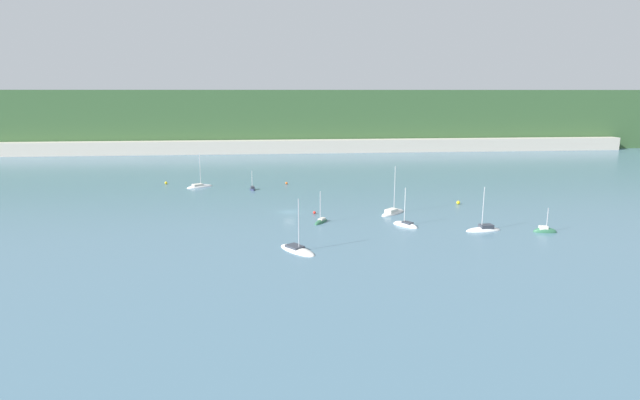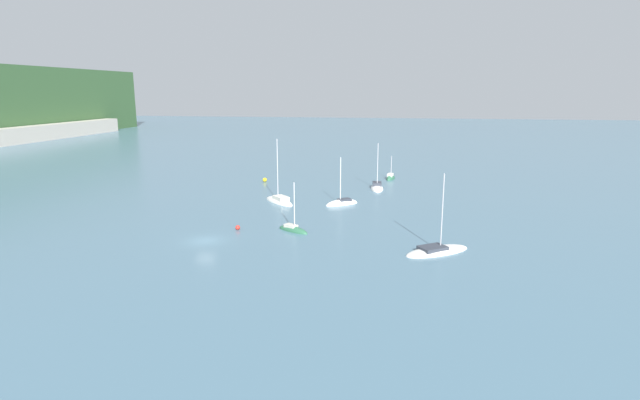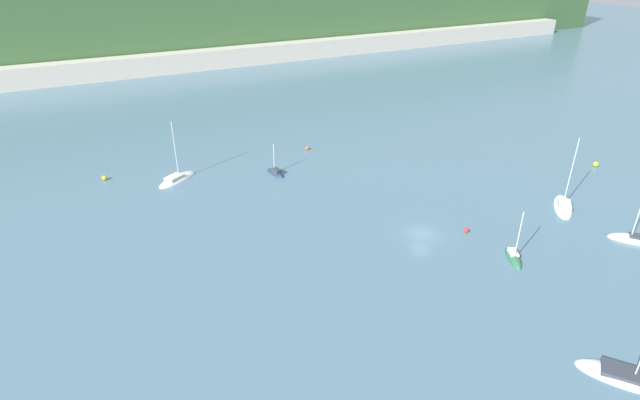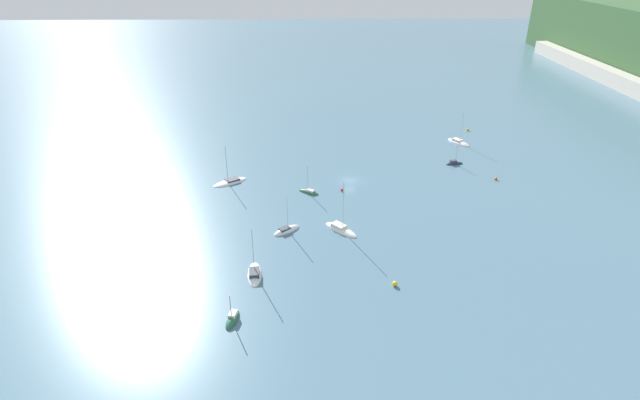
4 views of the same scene
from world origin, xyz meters
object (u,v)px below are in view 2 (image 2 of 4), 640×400
sailboat_0 (279,201)px  sailboat_2 (342,204)px  sailboat_4 (437,251)px  sailboat_5 (391,179)px  mooring_buoy_2 (265,180)px  sailboat_3 (377,188)px  mooring_buoy_1 (238,228)px  sailboat_1 (293,230)px

sailboat_0 → sailboat_2: sailboat_0 is taller
sailboat_4 → sailboat_5: (49.87, 7.26, 0.02)m
mooring_buoy_2 → sailboat_4: bearing=-141.4°
sailboat_3 → mooring_buoy_1: (-32.92, 17.19, 0.20)m
mooring_buoy_1 → mooring_buoy_2: (36.53, 6.66, 0.11)m
sailboat_5 → mooring_buoy_1: (-44.64, 19.43, 0.23)m
sailboat_1 → mooring_buoy_2: bearing=142.9°
sailboat_0 → sailboat_2: bearing=-132.4°
mooring_buoy_1 → sailboat_3: bearing=-27.6°
sailboat_3 → mooring_buoy_2: (3.61, 23.85, 0.32)m
sailboat_2 → sailboat_3: (14.80, -4.99, 0.06)m
sailboat_4 → mooring_buoy_2: sailboat_4 is taller
sailboat_2 → sailboat_4: size_ratio=0.89×
mooring_buoy_2 → sailboat_2: bearing=-134.3°
sailboat_3 → mooring_buoy_2: size_ratio=11.04×
sailboat_0 → mooring_buoy_2: sailboat_0 is taller
sailboat_3 → mooring_buoy_1: bearing=-32.5°
sailboat_3 → sailboat_2: bearing=-23.6°
sailboat_2 → sailboat_3: bearing=-146.8°
sailboat_4 → sailboat_5: sailboat_4 is taller
sailboat_0 → sailboat_5: sailboat_0 is taller
mooring_buoy_1 → sailboat_5: bearing=-23.5°
sailboat_3 → sailboat_0: bearing=-51.8°
sailboat_0 → sailboat_5: bearing=-77.2°
sailboat_0 → mooring_buoy_1: 18.06m
sailboat_3 → sailboat_4: 39.32m
sailboat_3 → sailboat_5: (11.72, -2.24, -0.03)m
sailboat_2 → mooring_buoy_1: bearing=17.9°
sailboat_5 → mooring_buoy_2: bearing=119.4°
sailboat_4 → sailboat_5: 50.40m
sailboat_1 → sailboat_5: sailboat_1 is taller
sailboat_1 → sailboat_4: 19.93m
sailboat_0 → sailboat_1: bearing=157.3°
mooring_buoy_2 → sailboat_5: bearing=-72.7°
sailboat_1 → sailboat_4: bearing=13.5°
sailboat_1 → sailboat_5: 45.41m
sailboat_0 → mooring_buoy_2: 20.17m
sailboat_1 → sailboat_2: sailboat_2 is taller
mooring_buoy_1 → mooring_buoy_2: 37.14m
sailboat_0 → sailboat_5: (26.63, -18.13, -0.02)m
sailboat_5 → sailboat_0: bearing=157.9°
sailboat_1 → sailboat_4: sailboat_4 is taller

